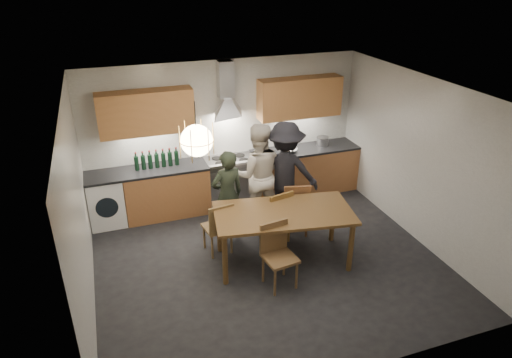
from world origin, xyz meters
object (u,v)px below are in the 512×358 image
object	(u,v)px
person_right	(285,172)
stock_pot	(322,141)
chair_front	(277,250)
person_mid	(257,175)
chair_back_left	(219,225)
mixing_bowl	(290,150)
wine_bottles	(157,159)
dining_table	(283,218)
person_left	(227,195)

from	to	relation	value
person_right	stock_pot	world-z (taller)	person_right
chair_front	person_mid	world-z (taller)	person_mid
chair_back_left	chair_front	distance (m)	1.09
person_mid	mixing_bowl	distance (m)	1.16
stock_pot	person_mid	bearing A→B (deg)	-152.74
person_mid	wine_bottles	xyz separation A→B (m)	(-1.53, 0.82, 0.17)
dining_table	stock_pot	xyz separation A→B (m)	(1.65, 2.05, 0.24)
person_right	stock_pot	size ratio (longest dim) A/B	8.01
chair_front	stock_pot	xyz separation A→B (m)	(1.92, 2.50, 0.45)
mixing_bowl	dining_table	bearing A→B (deg)	-115.58
chair_front	person_mid	size ratio (longest dim) A/B	0.52
person_mid	stock_pot	bearing A→B (deg)	-140.52
chair_front	wine_bottles	distance (m)	2.83
chair_front	stock_pot	distance (m)	3.18
wine_bottles	person_left	bearing A→B (deg)	-50.33
chair_back_left	wine_bottles	xyz separation A→B (m)	(-0.66, 1.56, 0.56)
person_right	mixing_bowl	distance (m)	0.88
stock_pot	wine_bottles	bearing A→B (deg)	-179.81
chair_front	person_mid	distance (m)	1.73
stock_pot	wine_bottles	distance (m)	3.15
person_mid	stock_pot	xyz separation A→B (m)	(1.62, 0.83, 0.09)
chair_back_left	person_mid	distance (m)	1.20
chair_back_left	person_right	xyz separation A→B (m)	(1.34, 0.70, 0.38)
person_left	wine_bottles	world-z (taller)	person_left
person_left	person_right	xyz separation A→B (m)	(1.08, 0.25, 0.13)
person_mid	mixing_bowl	world-z (taller)	person_mid
dining_table	person_left	bearing A→B (deg)	131.39
dining_table	person_right	bearing A→B (deg)	76.36
chair_back_left	wine_bottles	distance (m)	1.78
stock_pot	person_right	bearing A→B (deg)	-142.63
dining_table	mixing_bowl	xyz separation A→B (m)	(0.93, 1.95, 0.19)
person_mid	mixing_bowl	bearing A→B (deg)	-128.86
person_mid	person_right	distance (m)	0.48
stock_pot	wine_bottles	xyz separation A→B (m)	(-3.15, -0.01, 0.08)
mixing_bowl	chair_front	bearing A→B (deg)	-116.70
person_left	person_mid	size ratio (longest dim) A/B	0.85
chair_front	mixing_bowl	xyz separation A→B (m)	(1.21, 2.40, 0.40)
person_left	person_right	size ratio (longest dim) A/B	0.85
person_mid	wine_bottles	world-z (taller)	person_mid
chair_back_left	person_right	world-z (taller)	person_right
stock_pot	chair_back_left	bearing A→B (deg)	-147.78
mixing_bowl	person_left	bearing A→B (deg)	-145.92
person_left	dining_table	bearing A→B (deg)	110.47
chair_back_left	stock_pot	distance (m)	2.98
chair_back_left	person_mid	size ratio (longest dim) A/B	0.49
dining_table	person_right	xyz separation A→B (m)	(0.50, 1.18, 0.14)
chair_front	person_left	size ratio (longest dim) A/B	0.62
chair_back_left	person_left	world-z (taller)	person_left
person_left	wine_bottles	size ratio (longest dim) A/B	1.99
dining_table	mixing_bowl	size ratio (longest dim) A/B	7.77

